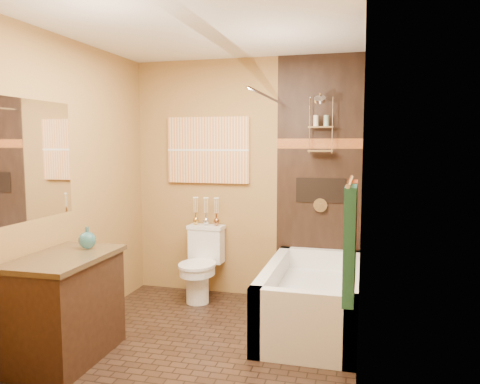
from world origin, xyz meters
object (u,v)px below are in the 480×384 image
(toilet, at_px, (201,263))
(sunset_painting, at_px, (208,150))
(bathtub, at_px, (311,303))
(vanity, at_px, (66,307))

(toilet, bearing_deg, sunset_painting, 92.37)
(bathtub, xyz_separation_m, vanity, (-1.72, -1.07, 0.18))
(sunset_painting, distance_m, vanity, 2.20)
(toilet, bearing_deg, bathtub, -19.13)
(toilet, xyz_separation_m, vanity, (-0.53, -1.54, 0.02))
(sunset_painting, xyz_separation_m, bathtub, (1.19, -0.73, -1.33))
(sunset_painting, xyz_separation_m, vanity, (-0.53, -1.80, -1.15))
(bathtub, bearing_deg, vanity, -148.18)
(bathtub, xyz_separation_m, toilet, (-1.19, 0.47, 0.16))
(vanity, bearing_deg, toilet, 70.11)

